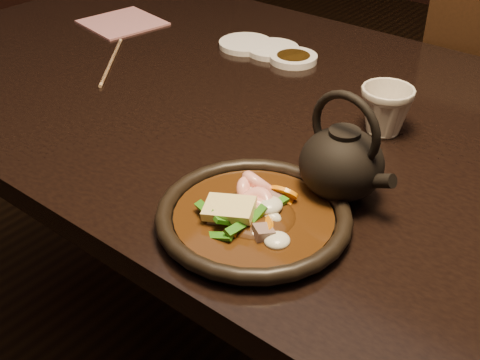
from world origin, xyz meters
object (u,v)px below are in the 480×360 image
Objects in this scene: tea_cup at (386,109)px; teapot at (342,161)px; plate at (254,217)px; table at (252,132)px.

teapot is (0.04, -0.20, 0.02)m from tea_cup.
plate is at bearing -92.53° from tea_cup.
table is 0.36m from teapot.
tea_cup is at bearing 6.33° from table.
table is at bearing -173.67° from tea_cup.
table is 6.20× the size of plate.
plate reaches higher than table.
plate is 0.14m from teapot.
tea_cup is (0.25, 0.03, 0.12)m from table.
plate is 1.64× the size of teapot.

